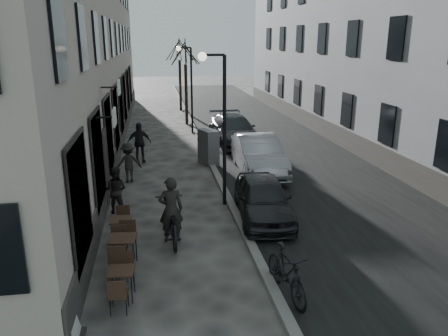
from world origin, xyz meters
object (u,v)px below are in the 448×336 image
object	(u,v)px
tree_far	(179,50)
car_mid	(258,155)
pedestrian_far	(139,143)
tree_near	(185,52)
utility_cabinet	(208,147)
streetlamp_near	(219,113)
bicycle	(171,222)
bistro_set_b	(123,249)
sign_board	(71,320)
bistro_set_c	(122,228)
car_near	(263,198)
pedestrian_mid	(128,163)
bistro_set_a	(122,281)
car_far	(234,130)
moped	(287,273)
pedestrian_near	(116,190)
streetlamp_far	(189,80)

from	to	relation	value
tree_far	car_mid	bearing A→B (deg)	-83.12
tree_far	pedestrian_far	bearing A→B (deg)	-100.85
tree_near	utility_cabinet	size ratio (longest dim) A/B	3.61
streetlamp_near	bicycle	world-z (taller)	streetlamp_near
bistro_set_b	sign_board	distance (m)	2.80
bistro_set_c	bicycle	world-z (taller)	bicycle
pedestrian_far	car_near	world-z (taller)	pedestrian_far
bistro_set_b	utility_cabinet	size ratio (longest dim) A/B	1.02
bistro_set_b	pedestrian_mid	size ratio (longest dim) A/B	1.02
bistro_set_a	car_far	size ratio (longest dim) A/B	0.27
bicycle	streetlamp_near	bearing A→B (deg)	-127.59
car_mid	sign_board	bearing A→B (deg)	-119.26
utility_cabinet	sign_board	bearing A→B (deg)	-129.79
streetlamp_near	car_far	size ratio (longest dim) A/B	0.98
tree_far	pedestrian_mid	bearing A→B (deg)	-100.23
sign_board	tree_far	bearing A→B (deg)	81.35
moped	streetlamp_near	bearing A→B (deg)	86.97
bistro_set_a	pedestrian_mid	xyz separation A→B (m)	(-0.22, 8.27, 0.38)
moped	utility_cabinet	bearing A→B (deg)	82.69
pedestrian_far	pedestrian_near	bearing A→B (deg)	-106.96
bistro_set_a	utility_cabinet	distance (m)	10.85
bistro_set_c	bicycle	distance (m)	1.38
pedestrian_far	tree_far	bearing A→B (deg)	67.93
streetlamp_far	bistro_set_b	size ratio (longest dim) A/B	3.16
streetlamp_near	pedestrian_mid	bearing A→B (deg)	136.26
bicycle	car_near	bearing A→B (deg)	-161.68
pedestrian_far	bicycle	bearing A→B (deg)	-94.03
moped	pedestrian_mid	bearing A→B (deg)	104.22
tree_far	sign_board	distance (m)	28.09
streetlamp_far	pedestrian_far	distance (m)	7.06
streetlamp_near	car_far	bearing A→B (deg)	76.53
pedestrian_near	pedestrian_mid	distance (m)	3.19
bistro_set_b	bicycle	bearing A→B (deg)	52.45
car_far	moped	distance (m)	14.76
sign_board	bicycle	distance (m)	4.47
bicycle	pedestrian_near	xyz separation A→B (m)	(-1.68, 2.39, 0.20)
sign_board	pedestrian_near	distance (m)	6.38
pedestrian_mid	car_near	distance (m)	6.20
bistro_set_a	pedestrian_mid	world-z (taller)	pedestrian_mid
tree_near	bicycle	xyz separation A→B (m)	(-1.82, -17.53, -4.09)
tree_far	bicycle	bearing A→B (deg)	-94.43
tree_far	bistro_set_a	distance (m)	26.75
bistro_set_a	car_far	world-z (taller)	car_far
pedestrian_near	moped	xyz separation A→B (m)	(4.04, -5.60, -0.21)
streetlamp_near	bistro_set_c	size ratio (longest dim) A/B	3.51
utility_cabinet	car_near	bearing A→B (deg)	-102.60
bistro_set_b	car_mid	bearing A→B (deg)	60.97
bistro_set_b	car_far	xyz separation A→B (m)	(5.13, 12.77, 0.27)
bistro_set_a	bistro_set_b	distance (m)	1.42
streetlamp_near	tree_far	world-z (taller)	tree_far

